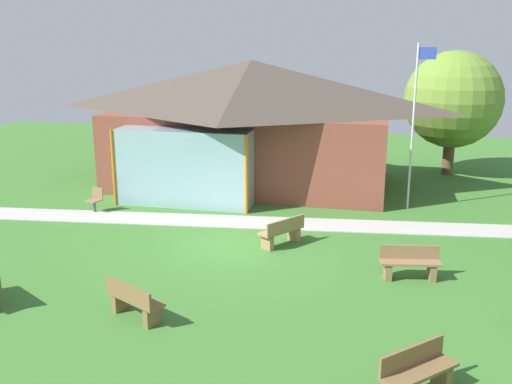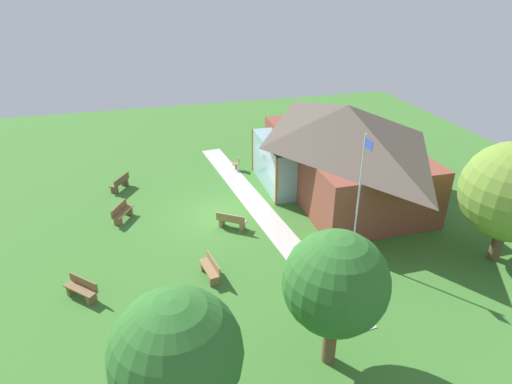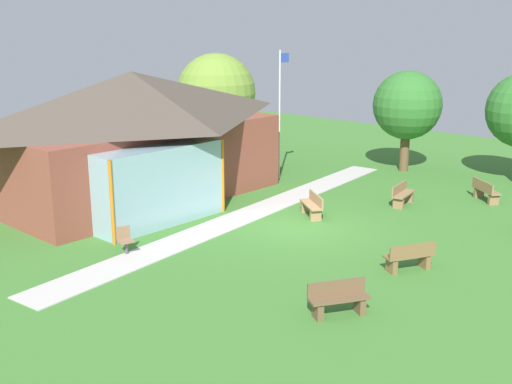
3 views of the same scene
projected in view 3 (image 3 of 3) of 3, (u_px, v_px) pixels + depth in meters
name	position (u px, v px, depth m)	size (l,w,h in m)	color
ground_plane	(295.00, 227.00, 21.74)	(44.00, 44.00, 0.00)	#3D752D
pavilion	(134.00, 134.00, 24.81)	(11.92, 7.80, 5.06)	brown
footpath	(249.00, 214.00, 23.15)	(19.15, 1.30, 0.03)	#BCB7B2
flagpole	(280.00, 109.00, 27.82)	(0.64, 0.08, 5.76)	silver
bench_rear_near_path	(312.00, 206.00, 22.80)	(1.23, 1.48, 0.84)	#9E7A51
bench_front_center	(410.00, 257.00, 17.75)	(1.53, 1.09, 0.84)	brown
bench_mid_right	(402.00, 195.00, 24.27)	(1.55, 0.69, 0.84)	olive
bench_front_left	(338.00, 299.00, 15.03)	(1.51, 1.15, 0.84)	brown
bench_lawn_far_right	(485.00, 191.00, 24.80)	(1.26, 1.46, 0.84)	olive
patio_chair_west	(125.00, 241.00, 19.03)	(0.54, 0.54, 0.86)	#8C6B4C
tree_behind_pavilion_right	(216.00, 93.00, 32.98)	(4.19, 4.19, 5.42)	brown
tree_east_hedge	(407.00, 106.00, 29.31)	(3.22, 3.22, 4.77)	brown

